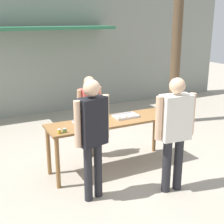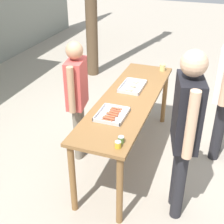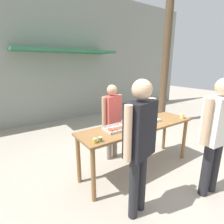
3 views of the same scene
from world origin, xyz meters
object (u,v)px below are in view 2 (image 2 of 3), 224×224
(food_tray_buns, at_px, (132,87))
(beer_cup, at_px, (163,68))
(condiment_jar_mustard, at_px, (118,145))
(condiment_jar_ketchup, at_px, (121,140))
(food_tray_sausages, at_px, (112,115))
(person_customer_holding_hotdog, at_px, (186,124))
(person_server_behind_table, at_px, (77,92))

(food_tray_buns, relative_size, beer_cup, 4.47)
(condiment_jar_mustard, distance_m, beer_cup, 2.06)
(condiment_jar_ketchup, distance_m, beer_cup, 1.97)
(food_tray_sausages, bearing_deg, person_customer_holding_hotdog, -104.68)
(food_tray_buns, bearing_deg, person_customer_holding_hotdog, -140.55)
(beer_cup, bearing_deg, food_tray_sausages, 170.77)
(condiment_jar_mustard, height_order, beer_cup, beer_cup)
(food_tray_sausages, xyz_separation_m, condiment_jar_mustard, (-0.54, -0.26, 0.02))
(beer_cup, relative_size, person_server_behind_table, 0.06)
(beer_cup, xyz_separation_m, person_server_behind_table, (-1.18, 0.84, 0.00))
(person_customer_holding_hotdog, bearing_deg, condiment_jar_mustard, -75.06)
(food_tray_buns, distance_m, condiment_jar_mustard, 1.35)
(condiment_jar_mustard, relative_size, person_server_behind_table, 0.04)
(food_tray_sausages, height_order, person_customer_holding_hotdog, person_customer_holding_hotdog)
(person_customer_holding_hotdog, bearing_deg, food_tray_buns, -155.06)
(condiment_jar_ketchup, bearing_deg, person_customer_holding_hotdog, -67.72)
(food_tray_sausages, distance_m, person_server_behind_table, 0.68)
(person_customer_holding_hotdog, bearing_deg, food_tray_sausages, -119.19)
(condiment_jar_mustard, height_order, person_customer_holding_hotdog, person_customer_holding_hotdog)
(food_tray_buns, xyz_separation_m, condiment_jar_mustard, (-1.33, -0.26, 0.02))
(condiment_jar_mustard, bearing_deg, beer_cup, 0.28)
(person_server_behind_table, bearing_deg, beer_cup, -45.33)
(food_tray_buns, relative_size, person_customer_holding_hotdog, 0.24)
(food_tray_buns, bearing_deg, food_tray_sausages, -179.95)
(food_tray_sausages, relative_size, condiment_jar_mustard, 5.52)
(food_tray_sausages, distance_m, condiment_jar_ketchup, 0.52)
(condiment_jar_ketchup, bearing_deg, condiment_jar_mustard, 179.48)
(food_tray_sausages, height_order, condiment_jar_ketchup, condiment_jar_ketchup)
(beer_cup, relative_size, person_customer_holding_hotdog, 0.05)
(food_tray_sausages, bearing_deg, beer_cup, -9.23)
(condiment_jar_ketchup, bearing_deg, person_server_behind_table, 47.14)
(condiment_jar_mustard, xyz_separation_m, beer_cup, (2.06, 0.01, 0.01))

